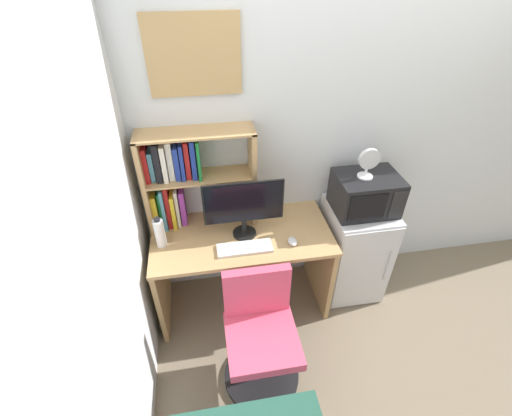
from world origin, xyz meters
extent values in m
cube|color=silver|center=(0.40, 0.02, 1.30)|extent=(6.40, 0.04, 2.60)
cube|color=silver|center=(-1.62, -1.60, 1.30)|extent=(0.04, 4.40, 2.60)
cube|color=tan|center=(-0.90, -0.32, 0.75)|extent=(1.31, 0.64, 0.03)
cube|color=tan|center=(-1.53, -0.32, 0.37)|extent=(0.04, 0.57, 0.73)
cube|color=tan|center=(-0.26, -0.32, 0.37)|extent=(0.04, 0.57, 0.73)
cube|color=tan|center=(-1.53, -0.11, 1.13)|extent=(0.03, 0.23, 0.73)
cube|color=tan|center=(-0.78, -0.11, 1.13)|extent=(0.03, 0.23, 0.73)
cube|color=tan|center=(-1.16, -0.11, 1.49)|extent=(0.78, 0.23, 0.01)
cube|color=tan|center=(-1.16, -0.11, 1.15)|extent=(0.71, 0.23, 0.01)
cube|color=gold|center=(-1.49, -0.10, 0.91)|extent=(0.04, 0.18, 0.29)
cube|color=#197233|center=(-1.46, -0.09, 0.91)|extent=(0.02, 0.15, 0.30)
cube|color=teal|center=(-1.43, -0.10, 0.93)|extent=(0.02, 0.19, 0.34)
cube|color=#B21E1E|center=(-1.40, -0.09, 0.93)|extent=(0.03, 0.16, 0.35)
cube|color=gold|center=(-1.37, -0.10, 0.90)|extent=(0.03, 0.19, 0.28)
cube|color=silver|center=(-1.34, -0.09, 0.91)|extent=(0.02, 0.15, 0.31)
cube|color=purple|center=(-1.30, -0.09, 0.91)|extent=(0.04, 0.14, 0.29)
cube|color=#B21E1E|center=(-1.50, -0.09, 1.29)|extent=(0.03, 0.15, 0.25)
cube|color=teal|center=(-1.46, -0.09, 1.27)|extent=(0.03, 0.13, 0.21)
cube|color=black|center=(-1.42, -0.09, 1.30)|extent=(0.04, 0.16, 0.28)
cube|color=silver|center=(-1.38, -0.10, 1.29)|extent=(0.03, 0.17, 0.26)
cube|color=silver|center=(-1.34, -0.09, 1.30)|extent=(0.04, 0.14, 0.28)
cube|color=navy|center=(-1.30, -0.09, 1.28)|extent=(0.03, 0.15, 0.24)
cube|color=navy|center=(-1.26, -0.09, 1.29)|extent=(0.02, 0.16, 0.26)
cube|color=#B21E1E|center=(-1.23, -0.09, 1.30)|extent=(0.03, 0.14, 0.27)
cube|color=navy|center=(-1.18, -0.09, 1.30)|extent=(0.03, 0.16, 0.28)
cube|color=#197233|center=(-1.15, -0.10, 1.30)|extent=(0.02, 0.18, 0.28)
cylinder|color=black|center=(-0.88, -0.32, 0.77)|extent=(0.17, 0.17, 0.02)
cylinder|color=black|center=(-0.88, -0.32, 0.84)|extent=(0.04, 0.04, 0.12)
cube|color=black|center=(-0.88, -0.31, 1.04)|extent=(0.56, 0.01, 0.32)
cube|color=black|center=(-0.88, -0.32, 1.04)|extent=(0.53, 0.02, 0.30)
cube|color=silver|center=(-0.90, -0.48, 0.77)|extent=(0.38, 0.13, 0.02)
ellipsoid|color=silver|center=(-0.56, -0.48, 0.78)|extent=(0.06, 0.09, 0.04)
cylinder|color=silver|center=(-1.46, -0.34, 0.87)|extent=(0.07, 0.07, 0.21)
cylinder|color=black|center=(-1.46, -0.34, 0.99)|extent=(0.04, 0.04, 0.02)
cube|color=silver|center=(0.03, -0.27, 0.42)|extent=(0.47, 0.49, 0.84)
cube|color=silver|center=(0.03, -0.53, 0.42)|extent=(0.46, 0.01, 0.81)
cylinder|color=#B2B2B7|center=(0.20, -0.54, 0.46)|extent=(0.01, 0.01, 0.30)
cube|color=black|center=(0.03, -0.27, 0.99)|extent=(0.46, 0.35, 0.29)
cube|color=black|center=(-0.03, -0.45, 0.99)|extent=(0.27, 0.01, 0.22)
cube|color=black|center=(0.20, -0.45, 0.99)|extent=(0.11, 0.01, 0.23)
cylinder|color=silver|center=(0.00, -0.27, 1.14)|extent=(0.11, 0.11, 0.01)
cylinder|color=silver|center=(0.00, -0.27, 1.17)|extent=(0.02, 0.02, 0.06)
cylinder|color=silver|center=(0.00, -0.28, 1.28)|extent=(0.15, 0.03, 0.15)
cylinder|color=black|center=(-0.87, -0.99, 0.02)|extent=(0.52, 0.52, 0.04)
cylinder|color=black|center=(-0.87, -0.99, 0.23)|extent=(0.04, 0.04, 0.42)
cube|color=#D84766|center=(-0.87, -0.99, 0.46)|extent=(0.45, 0.45, 0.07)
cube|color=#D84766|center=(-0.87, -0.79, 0.68)|extent=(0.43, 0.06, 0.38)
cube|color=tan|center=(-1.11, -0.01, 1.93)|extent=(0.56, 0.02, 0.47)
camera|label=1|loc=(-1.12, -2.25, 2.46)|focal=24.79mm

